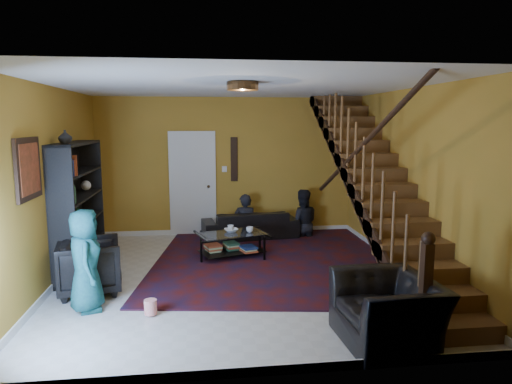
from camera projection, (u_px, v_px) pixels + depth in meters
floor at (239, 276)px, 6.86m from camera, size 5.50×5.50×0.00m
room at (157, 252)px, 7.99m from camera, size 5.50×5.50×5.50m
staircase at (378, 182)px, 6.90m from camera, size 0.95×5.02×3.18m
bookshelf at (79, 210)px, 7.01m from camera, size 0.35×1.80×2.00m
door at (193, 185)px, 9.29m from camera, size 0.82×0.05×2.05m
framed_picture at (28, 169)px, 5.40m from camera, size 0.04×0.74×0.74m
wall_hanging at (234, 159)px, 9.32m from camera, size 0.14×0.03×0.90m
ceiling_fixture at (243, 86)px, 5.66m from camera, size 0.40×0.40×0.10m
rug at (272, 258)px, 7.74m from camera, size 4.40×4.87×0.02m
sofa at (250, 224)px, 9.12m from camera, size 1.94×0.95×0.55m
armchair_left at (90, 266)px, 6.18m from camera, size 0.95×0.93×0.74m
armchair_right at (388, 311)px, 4.76m from camera, size 1.00×1.12×0.69m
person_adult_a at (245, 227)px, 9.17m from camera, size 0.52×0.38×1.34m
person_adult_b at (302, 223)px, 9.30m from camera, size 0.72×0.58×1.41m
person_child at (85, 260)px, 5.54m from camera, size 0.54×0.70×1.27m
coffee_table at (232, 244)px, 7.80m from camera, size 1.25×0.96×0.42m
cup_a at (250, 229)px, 7.85m from camera, size 0.14×0.14×0.10m
cup_b at (231, 228)px, 7.94m from camera, size 0.14×0.14×0.10m
bowl at (231, 230)px, 7.87m from camera, size 0.29×0.29×0.06m
vase at (65, 137)px, 6.35m from camera, size 0.18×0.18×0.19m
popcorn_bucket at (151, 307)px, 5.46m from camera, size 0.16×0.16×0.18m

